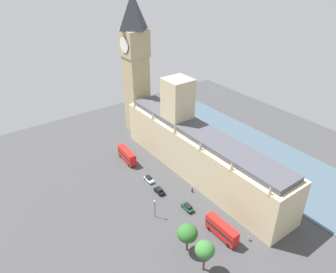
# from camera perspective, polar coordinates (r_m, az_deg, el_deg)

# --- Properties ---
(ground_plane) EXTENTS (142.10, 142.10, 0.00)m
(ground_plane) POSITION_cam_1_polar(r_m,az_deg,el_deg) (112.43, 4.84, -6.95)
(ground_plane) COLOR #424244
(river_thames) EXTENTS (30.74, 127.89, 0.25)m
(river_thames) POSITION_cam_1_polar(r_m,az_deg,el_deg) (129.78, 14.34, -2.31)
(river_thames) COLOR #475B6B
(river_thames) RESTS_ON ground
(parliament_building) EXTENTS (13.48, 72.10, 31.29)m
(parliament_building) POSITION_cam_1_polar(r_m,az_deg,el_deg) (109.35, 5.27, -2.23)
(parliament_building) COLOR #CCBA8E
(parliament_building) RESTS_ON ground
(clock_tower) EXTENTS (9.31, 9.31, 57.04)m
(clock_tower) POSITION_cam_1_polar(r_m,az_deg,el_deg) (131.09, -5.88, 12.96)
(clock_tower) COLOR tan
(clock_tower) RESTS_ON ground
(double_decker_bus_far_end) EXTENTS (3.23, 10.64, 4.75)m
(double_decker_bus_far_end) POSITION_cam_1_polar(r_m,az_deg,el_deg) (118.89, -7.42, -3.31)
(double_decker_bus_far_end) COLOR red
(double_decker_bus_far_end) RESTS_ON ground
(car_white_leading) EXTENTS (2.03, 4.21, 1.74)m
(car_white_leading) POSITION_cam_1_polar(r_m,az_deg,el_deg) (108.98, -3.46, -7.66)
(car_white_leading) COLOR silver
(car_white_leading) RESTS_ON ground
(car_black_midblock) EXTENTS (1.98, 4.03, 1.74)m
(car_black_midblock) POSITION_cam_1_polar(r_m,az_deg,el_deg) (104.02, -1.59, -9.71)
(car_black_midblock) COLOR black
(car_black_midblock) RESTS_ON ground
(car_dark_green_by_river_gate) EXTENTS (2.12, 4.59, 1.74)m
(car_dark_green_by_river_gate) POSITION_cam_1_polar(r_m,az_deg,el_deg) (98.28, 3.54, -12.57)
(car_dark_green_by_river_gate) COLOR #19472D
(car_dark_green_by_river_gate) RESTS_ON ground
(double_decker_bus_opposite_hall) EXTENTS (2.65, 10.50, 4.75)m
(double_decker_bus_opposite_hall) POSITION_cam_1_polar(r_m,az_deg,el_deg) (90.39, 9.66, -16.17)
(double_decker_bus_opposite_hall) COLOR red
(double_decker_bus_opposite_hall) RESTS_ON ground
(pedestrian_kerbside) EXTENTS (0.50, 0.61, 1.66)m
(pedestrian_kerbside) POSITION_cam_1_polar(r_m,az_deg,el_deg) (104.67, 4.39, -9.61)
(pedestrian_kerbside) COLOR black
(pedestrian_kerbside) RESTS_ON ground
(pedestrian_near_tower) EXTENTS (0.57, 0.65, 1.57)m
(pedestrian_near_tower) POSITION_cam_1_polar(r_m,az_deg,el_deg) (92.27, 14.38, -17.37)
(pedestrian_near_tower) COLOR gray
(pedestrian_near_tower) RESTS_ON ground
(plane_tree_corner) EXTENTS (4.80, 4.80, 8.98)m
(plane_tree_corner) POSITION_cam_1_polar(r_m,az_deg,el_deg) (79.46, 6.65, -19.64)
(plane_tree_corner) COLOR brown
(plane_tree_corner) RESTS_ON ground
(plane_tree_trailing) EXTENTS (5.36, 5.36, 8.26)m
(plane_tree_trailing) POSITION_cam_1_polar(r_m,az_deg,el_deg) (83.83, 3.51, -17.01)
(plane_tree_trailing) COLOR brown
(plane_tree_trailing) RESTS_ON ground
(street_lamp_under_trees) EXTENTS (0.56, 0.56, 6.17)m
(street_lamp_under_trees) POSITION_cam_1_polar(r_m,az_deg,el_deg) (93.55, -2.39, -12.32)
(street_lamp_under_trees) COLOR black
(street_lamp_under_trees) RESTS_ON ground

